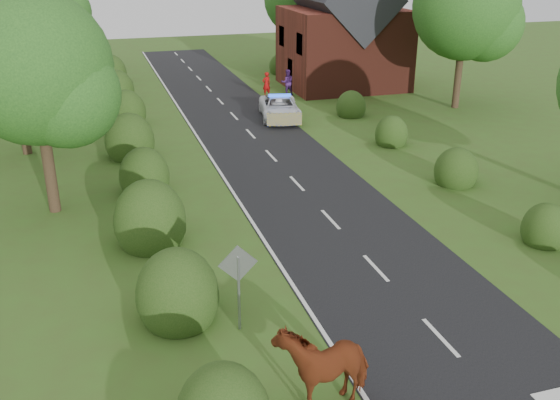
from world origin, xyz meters
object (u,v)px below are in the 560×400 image
object	(u,v)px
road_sign	(238,275)
cow	(323,367)
police_van	(280,108)
pedestrian_red	(266,84)
pedestrian_purple	(287,82)

from	to	relation	value
road_sign	cow	distance (m)	3.57
police_van	pedestrian_red	size ratio (longest dim) A/B	3.06
pedestrian_purple	pedestrian_red	bearing A→B (deg)	5.50
cow	police_van	world-z (taller)	cow
pedestrian_red	road_sign	bearing A→B (deg)	57.97
road_sign	pedestrian_red	xyz separation A→B (m)	(8.34, 26.50, -0.82)
police_van	cow	bearing A→B (deg)	-94.07
road_sign	pedestrian_purple	xyz separation A→B (m)	(9.81, 26.44, -0.76)
road_sign	cow	bearing A→B (deg)	-70.73
pedestrian_red	pedestrian_purple	bearing A→B (deg)	163.27
pedestrian_red	pedestrian_purple	world-z (taller)	pedestrian_purple
pedestrian_red	cow	bearing A→B (deg)	61.87
road_sign	pedestrian_purple	size ratio (longest dim) A/B	1.42
cow	pedestrian_red	world-z (taller)	cow
police_van	road_sign	bearing A→B (deg)	-99.16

